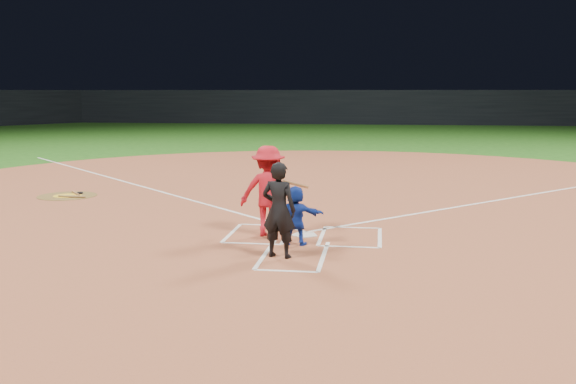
# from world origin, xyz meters

# --- Properties ---
(ground) EXTENTS (120.00, 120.00, 0.00)m
(ground) POSITION_xyz_m (0.00, 0.00, 0.00)
(ground) COLOR #1D5214
(ground) RESTS_ON ground
(home_plate_dirt) EXTENTS (28.00, 28.00, 0.01)m
(home_plate_dirt) POSITION_xyz_m (0.00, 6.00, 0.01)
(home_plate_dirt) COLOR brown
(home_plate_dirt) RESTS_ON ground
(stadium_wall_far) EXTENTS (80.00, 1.20, 3.20)m
(stadium_wall_far) POSITION_xyz_m (0.00, 48.00, 1.60)
(stadium_wall_far) COLOR black
(stadium_wall_far) RESTS_ON ground
(home_plate) EXTENTS (0.60, 0.60, 0.02)m
(home_plate) POSITION_xyz_m (0.00, 0.00, 0.02)
(home_plate) COLOR silver
(home_plate) RESTS_ON home_plate_dirt
(on_deck_circle) EXTENTS (1.70, 1.70, 0.01)m
(on_deck_circle) POSITION_xyz_m (-7.50, 4.19, 0.02)
(on_deck_circle) COLOR brown
(on_deck_circle) RESTS_ON home_plate_dirt
(on_deck_logo) EXTENTS (0.80, 0.80, 0.00)m
(on_deck_logo) POSITION_xyz_m (-7.50, 4.19, 0.02)
(on_deck_logo) COLOR yellow
(on_deck_logo) RESTS_ON on_deck_circle
(on_deck_bat_a) EXTENTS (0.58, 0.69, 0.06)m
(on_deck_bat_a) POSITION_xyz_m (-7.35, 4.44, 0.05)
(on_deck_bat_a) COLOR #9A6438
(on_deck_bat_a) RESTS_ON on_deck_circle
(on_deck_bat_c) EXTENTS (0.84, 0.10, 0.06)m
(on_deck_bat_c) POSITION_xyz_m (-7.20, 3.89, 0.05)
(on_deck_bat_c) COLOR olive
(on_deck_bat_c) RESTS_ON on_deck_circle
(bat_weight_donut) EXTENTS (0.19, 0.19, 0.05)m
(bat_weight_donut) POSITION_xyz_m (-7.30, 4.59, 0.05)
(bat_weight_donut) COLOR black
(bat_weight_donut) RESTS_ON on_deck_circle
(catcher) EXTENTS (1.13, 0.42, 1.19)m
(catcher) POSITION_xyz_m (-0.08, -0.87, 0.61)
(catcher) COLOR #1431A3
(catcher) RESTS_ON home_plate_dirt
(umpire) EXTENTS (0.73, 0.56, 1.77)m
(umpire) POSITION_xyz_m (-0.26, -1.88, 0.90)
(umpire) COLOR black
(umpire) RESTS_ON home_plate_dirt
(chalk_markings) EXTENTS (28.35, 17.32, 0.01)m
(chalk_markings) POSITION_xyz_m (0.00, 5.29, 0.01)
(chalk_markings) COLOR white
(chalk_markings) RESTS_ON home_plate_dirt
(batter_at_plate) EXTENTS (1.47, 0.91, 1.91)m
(batter_at_plate) POSITION_xyz_m (-0.76, -0.12, 0.97)
(batter_at_plate) COLOR red
(batter_at_plate) RESTS_ON home_plate_dirt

